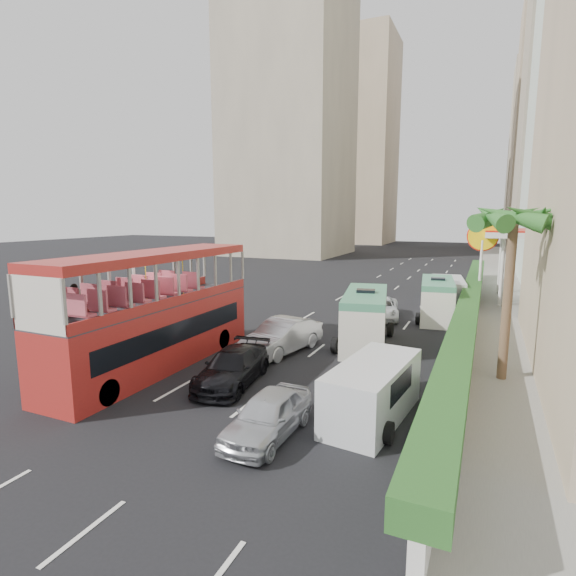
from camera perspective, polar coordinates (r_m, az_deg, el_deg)
The scene contains 19 objects.
ground_plane at distance 17.83m, azimuth -0.84°, elevation -12.46°, with size 200.00×200.00×0.00m, color black.
double_decker_bus at distance 20.26m, azimuth -16.47°, elevation -2.71°, with size 2.50×11.00×5.06m, color #AC231E.
car_silver_lane_a at distance 22.03m, azimuth -0.78°, elevation -8.16°, with size 1.71×4.90×1.61m, color #B9BCC1.
car_silver_lane_b at distance 14.29m, azimuth -2.53°, elevation -18.27°, with size 1.60×3.97×1.35m, color #B9BCC1.
car_black at distance 18.30m, azimuth -7.02°, elevation -11.95°, with size 1.89×4.65×1.35m, color black.
van_asset at distance 29.71m, azimuth 11.64°, elevation -3.75°, with size 2.18×4.74×1.32m, color silver.
minibus_near at distance 23.35m, azimuth 9.76°, elevation -3.84°, with size 2.04×6.12×2.71m, color silver.
minibus_far at distance 30.07m, azimuth 18.39°, elevation -1.41°, with size 1.91×5.72×2.53m, color silver.
panel_van_near at distance 15.27m, azimuth 10.72°, elevation -12.69°, with size 1.87×4.68×1.87m, color silver.
panel_van_far at distance 34.10m, azimuth 19.60°, elevation -0.63°, with size 2.09×5.23×2.09m, color silver.
sidewalk at distance 40.61m, azimuth 26.52°, elevation -0.92°, with size 6.00×120.00×0.18m, color #99968C.
kerb_wall at distance 29.64m, azimuth 22.02°, elevation -2.93°, with size 0.30×44.00×1.00m, color silver.
hedge at distance 29.48m, azimuth 22.12°, elevation -1.31°, with size 1.10×44.00×0.70m, color #2D6626.
palm_tree at distance 19.32m, azimuth 26.10°, elevation -1.29°, with size 0.36×0.36×6.40m, color brown.
shell_station at distance 38.34m, azimuth 28.41°, elevation 2.41°, with size 6.50×8.00×5.50m, color silver.
tower_far_a at distance 98.75m, azimuth 30.97°, elevation 17.00°, with size 14.00×14.00×44.00m, color tan.
tower_far_b at distance 120.20m, azimuth 29.64°, elevation 14.53°, with size 14.00×14.00×40.00m, color #B6A88F.
tower_left_a at distance 78.98m, azimuth 0.13°, elevation 23.52°, with size 18.00×18.00×52.00m, color #B6A88F.
tower_left_b at distance 110.17m, azimuth 8.89°, elevation 17.76°, with size 16.00×16.00×46.00m, color tan.
Camera 1 is at (6.96, -15.03, 6.62)m, focal length 28.00 mm.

